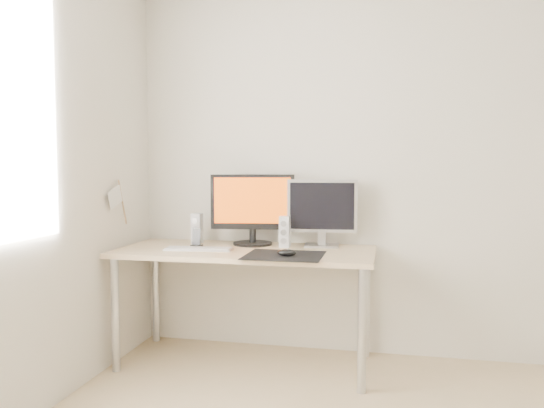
{
  "coord_description": "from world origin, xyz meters",
  "views": [
    {
      "loc": [
        -0.07,
        -1.8,
        1.24
      ],
      "look_at": [
        -0.78,
        1.48,
        1.01
      ],
      "focal_mm": 35.0,
      "sensor_mm": 36.0,
      "label": 1
    }
  ],
  "objects": [
    {
      "name": "second_monitor",
      "position": [
        -0.47,
        1.59,
        0.97
      ],
      "size": [
        0.45,
        0.18,
        0.43
      ],
      "color": "#ABABAE",
      "rests_on": "desk"
    },
    {
      "name": "main_monitor",
      "position": [
        -0.93,
        1.57,
        0.98
      ],
      "size": [
        0.55,
        0.3,
        0.47
      ],
      "color": "black",
      "rests_on": "desk"
    },
    {
      "name": "pennant",
      "position": [
        -1.72,
        1.24,
        1.05
      ],
      "size": [
        0.01,
        0.23,
        0.29
      ],
      "color": "#A57F54",
      "rests_on": "wall_left"
    },
    {
      "name": "speaker_right",
      "position": [
        -0.7,
        1.52,
        0.83
      ],
      "size": [
        0.06,
        0.08,
        0.2
      ],
      "color": "white",
      "rests_on": "desk"
    },
    {
      "name": "keyboard",
      "position": [
        -1.21,
        1.29,
        0.74
      ],
      "size": [
        0.43,
        0.16,
        0.02
      ],
      "color": "silver",
      "rests_on": "desk"
    },
    {
      "name": "speaker_left",
      "position": [
        -1.32,
        1.57,
        0.83
      ],
      "size": [
        0.06,
        0.08,
        0.2
      ],
      "color": "white",
      "rests_on": "desk"
    },
    {
      "name": "mousepad",
      "position": [
        -0.65,
        1.2,
        0.73
      ],
      "size": [
        0.45,
        0.4,
        0.0
      ],
      "primitive_type": "cube",
      "color": "black",
      "rests_on": "desk"
    },
    {
      "name": "wall_back",
      "position": [
        0.0,
        1.75,
        1.25
      ],
      "size": [
        3.5,
        0.0,
        3.5
      ],
      "primitive_type": "plane",
      "rotation": [
        1.57,
        0.0,
        0.0
      ],
      "color": "white",
      "rests_on": "ground"
    },
    {
      "name": "phone_dock",
      "position": [
        -1.26,
        1.4,
        0.77
      ],
      "size": [
        0.07,
        0.06,
        0.12
      ],
      "color": "black",
      "rests_on": "desk"
    },
    {
      "name": "mouse",
      "position": [
        -0.63,
        1.17,
        0.75
      ],
      "size": [
        0.11,
        0.07,
        0.04
      ],
      "primitive_type": "ellipsoid",
      "color": "black",
      "rests_on": "mousepad"
    },
    {
      "name": "desk",
      "position": [
        -0.93,
        1.38,
        0.65
      ],
      "size": [
        1.6,
        0.7,
        0.73
      ],
      "color": "#D1B587",
      "rests_on": "ground"
    }
  ]
}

